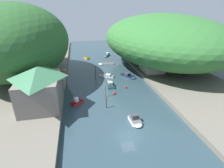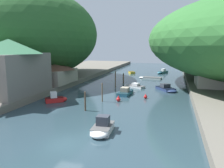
{
  "view_description": "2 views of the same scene",
  "coord_description": "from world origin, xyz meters",
  "px_view_note": "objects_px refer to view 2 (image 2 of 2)",
  "views": [
    {
      "loc": [
        -7.69,
        -23.36,
        20.87
      ],
      "look_at": [
        0.81,
        19.2,
        1.56
      ],
      "focal_mm": 28.0,
      "sensor_mm": 36.0,
      "label": 1
    },
    {
      "loc": [
        9.08,
        -16.51,
        8.76
      ],
      "look_at": [
        -1.18,
        19.25,
        2.19
      ],
      "focal_mm": 35.0,
      "sensor_mm": 36.0,
      "label": 2
    }
  ],
  "objects_px": {
    "waterfront_building": "(10,66)",
    "boat_far_upstream": "(167,89)",
    "boat_small_dinghy": "(102,128)",
    "boat_red_skiff": "(162,72)",
    "channel_buoy_far": "(146,97)",
    "boat_mid_channel": "(150,78)",
    "channel_buoy_near": "(118,99)",
    "right_bank_cottage": "(213,76)",
    "boat_far_right_bank": "(134,86)",
    "boat_white_cruiser": "(131,72)",
    "boat_moored_right": "(56,99)",
    "person_on_quay": "(10,94)",
    "boathouse_shed": "(55,73)",
    "boat_open_rowboat": "(126,92)"
  },
  "relations": [
    {
      "from": "boat_red_skiff",
      "to": "channel_buoy_far",
      "type": "xyz_separation_m",
      "value": [
        -0.78,
        -35.01,
        -0.11
      ]
    },
    {
      "from": "boat_mid_channel",
      "to": "boat_white_cruiser",
      "type": "xyz_separation_m",
      "value": [
        -6.94,
        10.2,
        0.06
      ]
    },
    {
      "from": "right_bank_cottage",
      "to": "boat_red_skiff",
      "type": "xyz_separation_m",
      "value": [
        -10.9,
        25.57,
        -2.62
      ]
    },
    {
      "from": "waterfront_building",
      "to": "channel_buoy_near",
      "type": "distance_m",
      "value": 18.02
    },
    {
      "from": "waterfront_building",
      "to": "boat_far_upstream",
      "type": "xyz_separation_m",
      "value": [
        23.92,
        14.63,
        -5.16
      ]
    },
    {
      "from": "boat_small_dinghy",
      "to": "boat_far_upstream",
      "type": "xyz_separation_m",
      "value": [
        5.53,
        23.67,
        -0.12
      ]
    },
    {
      "from": "boat_open_rowboat",
      "to": "boat_moored_right",
      "type": "relative_size",
      "value": 1.76
    },
    {
      "from": "boat_mid_channel",
      "to": "right_bank_cottage",
      "type": "bearing_deg",
      "value": -126.94
    },
    {
      "from": "boat_far_right_bank",
      "to": "boat_small_dinghy",
      "type": "bearing_deg",
      "value": -151.32
    },
    {
      "from": "boat_far_right_bank",
      "to": "boat_moored_right",
      "type": "distance_m",
      "value": 18.17
    },
    {
      "from": "boat_moored_right",
      "to": "person_on_quay",
      "type": "bearing_deg",
      "value": -81.03
    },
    {
      "from": "boat_far_right_bank",
      "to": "boat_red_skiff",
      "type": "relative_size",
      "value": 0.99
    },
    {
      "from": "right_bank_cottage",
      "to": "boat_moored_right",
      "type": "relative_size",
      "value": 2.37
    },
    {
      "from": "boat_mid_channel",
      "to": "boat_far_right_bank",
      "type": "bearing_deg",
      "value": 178.87
    },
    {
      "from": "boat_far_upstream",
      "to": "person_on_quay",
      "type": "relative_size",
      "value": 3.35
    },
    {
      "from": "boat_far_right_bank",
      "to": "boat_moored_right",
      "type": "height_order",
      "value": "boat_moored_right"
    },
    {
      "from": "boat_moored_right",
      "to": "boat_small_dinghy",
      "type": "bearing_deg",
      "value": 8.98
    },
    {
      "from": "boat_small_dinghy",
      "to": "boat_mid_channel",
      "type": "bearing_deg",
      "value": -94.31
    },
    {
      "from": "boat_far_upstream",
      "to": "person_on_quay",
      "type": "xyz_separation_m",
      "value": [
        -20.81,
        -18.71,
        1.63
      ]
    },
    {
      "from": "channel_buoy_near",
      "to": "boat_white_cruiser",
      "type": "bearing_deg",
      "value": 97.76
    },
    {
      "from": "boat_white_cruiser",
      "to": "boat_far_upstream",
      "type": "bearing_deg",
      "value": -90.82
    },
    {
      "from": "boat_open_rowboat",
      "to": "boat_white_cruiser",
      "type": "relative_size",
      "value": 1.59
    },
    {
      "from": "boat_red_skiff",
      "to": "boat_moored_right",
      "type": "bearing_deg",
      "value": 97.42
    },
    {
      "from": "boat_mid_channel",
      "to": "boat_red_skiff",
      "type": "bearing_deg",
      "value": -4.64
    },
    {
      "from": "waterfront_building",
      "to": "boat_small_dinghy",
      "type": "height_order",
      "value": "waterfront_building"
    },
    {
      "from": "boathouse_shed",
      "to": "boat_white_cruiser",
      "type": "bearing_deg",
      "value": 69.21
    },
    {
      "from": "boat_open_rowboat",
      "to": "channel_buoy_near",
      "type": "relative_size",
      "value": 5.96
    },
    {
      "from": "boat_small_dinghy",
      "to": "boat_open_rowboat",
      "type": "relative_size",
      "value": 0.67
    },
    {
      "from": "boat_open_rowboat",
      "to": "boat_far_right_bank",
      "type": "bearing_deg",
      "value": 90.99
    },
    {
      "from": "boat_far_right_bank",
      "to": "channel_buoy_far",
      "type": "height_order",
      "value": "boat_far_right_bank"
    },
    {
      "from": "boat_far_right_bank",
      "to": "boat_mid_channel",
      "type": "bearing_deg",
      "value": 16.98
    },
    {
      "from": "boat_red_skiff",
      "to": "boat_small_dinghy",
      "type": "bearing_deg",
      "value": 112.76
    },
    {
      "from": "waterfront_building",
      "to": "boat_far_upstream",
      "type": "distance_m",
      "value": 28.51
    },
    {
      "from": "boat_far_right_bank",
      "to": "boathouse_shed",
      "type": "bearing_deg",
      "value": 133.39
    },
    {
      "from": "boat_far_right_bank",
      "to": "waterfront_building",
      "type": "bearing_deg",
      "value": 159.33
    },
    {
      "from": "boat_far_upstream",
      "to": "boat_moored_right",
      "type": "height_order",
      "value": "boat_moored_right"
    },
    {
      "from": "waterfront_building",
      "to": "boathouse_shed",
      "type": "bearing_deg",
      "value": 84.01
    },
    {
      "from": "waterfront_building",
      "to": "boat_open_rowboat",
      "type": "height_order",
      "value": "waterfront_building"
    },
    {
      "from": "channel_buoy_far",
      "to": "person_on_quay",
      "type": "bearing_deg",
      "value": -148.37
    },
    {
      "from": "boat_white_cruiser",
      "to": "channel_buoy_far",
      "type": "bearing_deg",
      "value": -101.4
    },
    {
      "from": "right_bank_cottage",
      "to": "boat_far_right_bank",
      "type": "xyz_separation_m",
      "value": [
        -15.47,
        0.08,
        -2.78
      ]
    },
    {
      "from": "waterfront_building",
      "to": "boat_moored_right",
      "type": "bearing_deg",
      "value": 6.03
    },
    {
      "from": "boat_mid_channel",
      "to": "channel_buoy_near",
      "type": "relative_size",
      "value": 6.17
    },
    {
      "from": "boat_red_skiff",
      "to": "waterfront_building",
      "type": "bearing_deg",
      "value": 89.04
    },
    {
      "from": "boathouse_shed",
      "to": "person_on_quay",
      "type": "relative_size",
      "value": 5.54
    },
    {
      "from": "right_bank_cottage",
      "to": "channel_buoy_far",
      "type": "height_order",
      "value": "right_bank_cottage"
    },
    {
      "from": "boat_white_cruiser",
      "to": "boat_red_skiff",
      "type": "xyz_separation_m",
      "value": [
        9.57,
        2.18,
        0.16
      ]
    },
    {
      "from": "right_bank_cottage",
      "to": "boat_open_rowboat",
      "type": "distance_m",
      "value": 17.22
    },
    {
      "from": "channel_buoy_near",
      "to": "channel_buoy_far",
      "type": "bearing_deg",
      "value": 38.72
    },
    {
      "from": "boathouse_shed",
      "to": "boat_far_upstream",
      "type": "distance_m",
      "value": 23.16
    }
  ]
}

